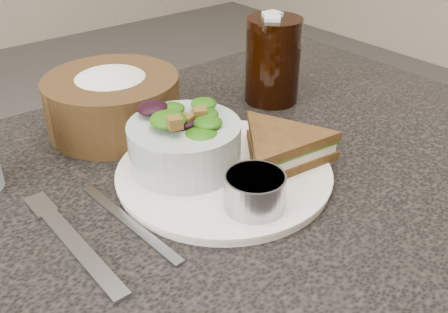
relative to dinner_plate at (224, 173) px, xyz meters
The scene contains 9 objects.
dinner_plate is the anchor object (origin of this frame).
sandwich 0.08m from the dinner_plate, 23.59° to the right, with size 0.15×0.15×0.04m, color #563919, non-canonical shape.
salad_bowl 0.07m from the dinner_plate, 129.79° to the left, with size 0.14×0.14×0.08m, color #A1AEA8, non-canonical shape.
dressing_ramekin 0.09m from the dinner_plate, 105.17° to the right, with size 0.07×0.07×0.04m, color #969BA2.
orange_wedge 0.06m from the dinner_plate, 68.60° to the left, with size 0.06×0.06×0.03m, color #FF5A0E.
fork 0.20m from the dinner_plate, behind, with size 0.02×0.19×0.01m, color #A5A6A7.
knife 0.14m from the dinner_plate, behind, with size 0.01×0.18×0.00m, color #93979C.
bread_basket 0.21m from the dinner_plate, 101.64° to the left, with size 0.19×0.19×0.11m, color #483119, non-canonical shape.
cola_glass 0.25m from the dinner_plate, 32.77° to the left, with size 0.09×0.09×0.15m, color black, non-canonical shape.
Camera 1 is at (-0.32, -0.40, 1.10)m, focal length 40.00 mm.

